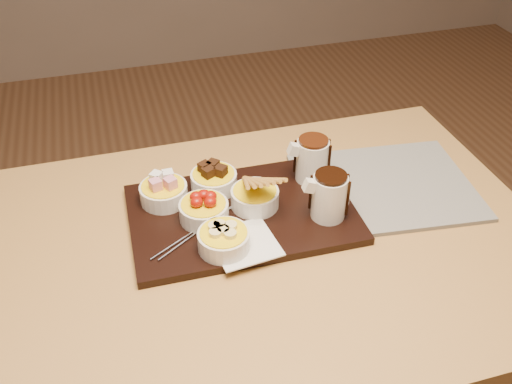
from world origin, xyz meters
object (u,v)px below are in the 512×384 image
object	(u,v)px
dining_table	(251,277)
pitcher_milk_chocolate	(312,160)
bowl_strawberries	(204,211)
pitcher_dark_chocolate	(329,197)
newspaper	(385,187)
serving_board	(242,214)

from	to	relation	value
dining_table	pitcher_milk_chocolate	world-z (taller)	pitcher_milk_chocolate
bowl_strawberries	pitcher_dark_chocolate	bearing A→B (deg)	-13.73
pitcher_milk_chocolate	newspaper	world-z (taller)	pitcher_milk_chocolate
serving_board	pitcher_milk_chocolate	distance (m)	0.20
dining_table	newspaper	size ratio (longest dim) A/B	3.16
pitcher_dark_chocolate	pitcher_milk_chocolate	xyz separation A→B (m)	(0.01, 0.13, 0.00)
dining_table	bowl_strawberries	size ratio (longest dim) A/B	12.00
pitcher_dark_chocolate	pitcher_milk_chocolate	bearing A→B (deg)	85.60
bowl_strawberries	pitcher_milk_chocolate	xyz separation A→B (m)	(0.26, 0.07, 0.03)
newspaper	pitcher_milk_chocolate	bearing A→B (deg)	165.54
dining_table	bowl_strawberries	distance (m)	0.17
dining_table	pitcher_dark_chocolate	world-z (taller)	pitcher_dark_chocolate
newspaper	serving_board	bearing A→B (deg)	-172.29
dining_table	newspaper	bearing A→B (deg)	14.76
dining_table	newspaper	distance (m)	0.36
dining_table	pitcher_dark_chocolate	distance (m)	0.24
serving_board	newspaper	xyz separation A→B (m)	(0.33, 0.01, -0.00)
bowl_strawberries	pitcher_milk_chocolate	world-z (taller)	pitcher_milk_chocolate
serving_board	bowl_strawberries	bearing A→B (deg)	-176.42
bowl_strawberries	newspaper	xyz separation A→B (m)	(0.41, 0.01, -0.03)
serving_board	newspaper	size ratio (longest dim) A/B	1.21
bowl_strawberries	newspaper	bearing A→B (deg)	1.70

